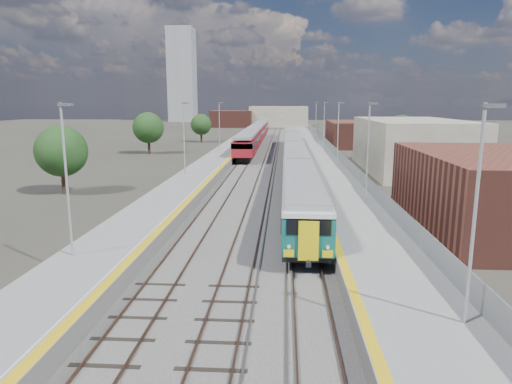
# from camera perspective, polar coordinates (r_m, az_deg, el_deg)

# --- Properties ---
(ground) EXTENTS (320.00, 320.00, 0.00)m
(ground) POSITION_cam_1_polar(r_m,az_deg,el_deg) (63.63, 3.33, 3.47)
(ground) COLOR #47443A
(ground) RESTS_ON ground
(ballast_bed) EXTENTS (10.50, 155.00, 0.06)m
(ballast_bed) POSITION_cam_1_polar(r_m,az_deg,el_deg) (66.15, 1.39, 3.80)
(ballast_bed) COLOR #565451
(ballast_bed) RESTS_ON ground
(tracks) EXTENTS (8.96, 160.00, 0.17)m
(tracks) POSITION_cam_1_polar(r_m,az_deg,el_deg) (67.78, 1.95, 4.05)
(tracks) COLOR #4C3323
(tracks) RESTS_ON ground
(platform_right) EXTENTS (4.70, 155.00, 8.52)m
(platform_right) POSITION_cam_1_polar(r_m,az_deg,el_deg) (66.22, 7.93, 4.15)
(platform_right) COLOR slate
(platform_right) RESTS_ON ground
(platform_left) EXTENTS (4.30, 155.00, 8.52)m
(platform_left) POSITION_cam_1_polar(r_m,az_deg,el_deg) (66.69, -4.47, 4.26)
(platform_left) COLOR slate
(platform_left) RESTS_ON ground
(buildings) EXTENTS (72.00, 185.50, 40.00)m
(buildings) POSITION_cam_1_polar(r_m,az_deg,el_deg) (152.78, -3.38, 11.99)
(buildings) COLOR brown
(buildings) RESTS_ON ground
(green_train) EXTENTS (2.71, 75.56, 2.98)m
(green_train) POSITION_cam_1_polar(r_m,az_deg,el_deg) (59.49, 4.78, 4.95)
(green_train) COLOR black
(green_train) RESTS_ON ground
(red_train) EXTENTS (2.95, 59.84, 3.73)m
(red_train) POSITION_cam_1_polar(r_m,az_deg,el_deg) (91.49, -0.02, 7.23)
(red_train) COLOR black
(red_train) RESTS_ON ground
(tree_a) EXTENTS (4.74, 4.74, 6.42)m
(tree_a) POSITION_cam_1_polar(r_m,az_deg,el_deg) (46.10, -23.16, 4.70)
(tree_a) COLOR #382619
(tree_a) RESTS_ON ground
(tree_b) EXTENTS (5.08, 5.08, 6.89)m
(tree_b) POSITION_cam_1_polar(r_m,az_deg,el_deg) (78.13, -13.32, 7.82)
(tree_b) COLOR #382619
(tree_b) RESTS_ON ground
(tree_c) EXTENTS (4.44, 4.44, 6.02)m
(tree_c) POSITION_cam_1_polar(r_m,az_deg,el_deg) (99.30, -6.88, 8.37)
(tree_c) COLOR #382619
(tree_c) RESTS_ON ground
(tree_d) EXTENTS (4.73, 4.73, 6.42)m
(tree_d) POSITION_cam_1_polar(r_m,az_deg,el_deg) (83.00, 17.67, 7.57)
(tree_d) COLOR #382619
(tree_d) RESTS_ON ground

